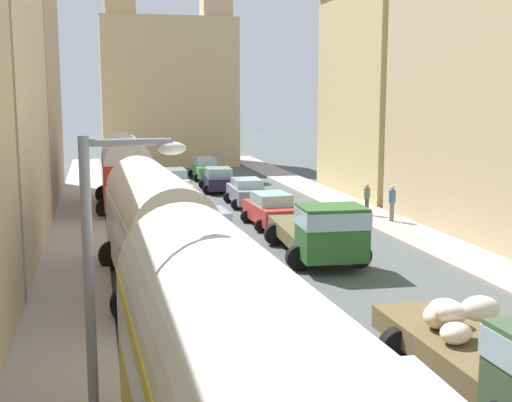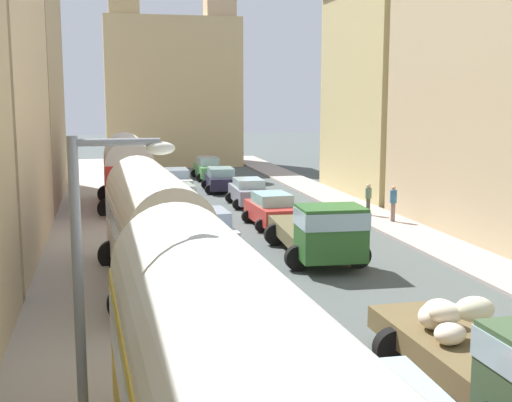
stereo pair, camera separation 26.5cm
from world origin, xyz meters
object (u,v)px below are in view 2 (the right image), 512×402
(pedestrian_4, at_px, (368,198))
(car_3, at_px, (208,168))
(parked_bus_1, at_px, (153,223))
(streetlamp_near, at_px, (94,283))
(car_5, at_px, (209,228))
(car_1, at_px, (249,192))
(car_6, at_px, (179,197))
(car_7, at_px, (177,181))
(parked_bus_2, at_px, (127,169))
(parked_bus_0, at_px, (224,397))
(car_2, at_px, (221,179))
(pedestrian_0, at_px, (393,202))
(cargo_truck_1, at_px, (320,230))
(car_0, at_px, (272,210))
(cargo_truck_0, at_px, (503,358))

(pedestrian_4, bearing_deg, car_3, 107.85)
(parked_bus_1, xyz_separation_m, streetlamp_near, (-1.67, -11.10, 1.24))
(parked_bus_1, xyz_separation_m, car_5, (2.69, 5.64, -1.38))
(car_1, bearing_deg, streetlamp_near, -107.04)
(car_6, xyz_separation_m, car_7, (0.52, 6.12, 0.07))
(parked_bus_2, distance_m, car_7, 6.06)
(parked_bus_0, bearing_deg, car_7, 84.89)
(car_1, relative_size, car_2, 0.96)
(car_7, relative_size, pedestrian_0, 2.27)
(parked_bus_2, height_order, cargo_truck_1, parked_bus_2)
(car_3, xyz_separation_m, pedestrian_4, (5.54, -17.21, 0.18))
(parked_bus_2, height_order, car_1, parked_bus_2)
(parked_bus_0, relative_size, pedestrian_4, 5.20)
(car_3, relative_size, car_6, 1.02)
(parked_bus_2, distance_m, cargo_truck_1, 14.98)
(car_6, bearing_deg, car_1, 10.42)
(parked_bus_0, height_order, car_3, parked_bus_0)
(car_5, height_order, car_7, car_7)
(cargo_truck_1, height_order, car_6, cargo_truck_1)
(parked_bus_1, xyz_separation_m, car_7, (2.98, 20.67, -1.34))
(parked_bus_0, relative_size, car_2, 2.18)
(car_2, bearing_deg, car_1, -84.98)
(pedestrian_0, bearing_deg, parked_bus_2, 149.33)
(car_0, bearing_deg, car_5, -135.06)
(parked_bus_0, height_order, car_2, parked_bus_0)
(pedestrian_4, bearing_deg, parked_bus_2, 155.42)
(car_6, bearing_deg, parked_bus_0, -95.16)
(car_1, xyz_separation_m, car_7, (-3.44, 5.39, 0.02))
(parked_bus_0, bearing_deg, pedestrian_0, 60.71)
(streetlamp_near, bearing_deg, parked_bus_1, 81.46)
(car_0, bearing_deg, cargo_truck_0, -90.83)
(cargo_truck_1, relative_size, streetlamp_near, 1.24)
(car_2, bearing_deg, parked_bus_1, -105.47)
(car_3, bearing_deg, streetlamp_near, -101.23)
(pedestrian_4, bearing_deg, pedestrian_0, -75.18)
(car_1, bearing_deg, parked_bus_0, -102.81)
(car_2, xyz_separation_m, pedestrian_4, (5.66, -10.96, 0.23))
(car_3, bearing_deg, cargo_truck_0, -90.09)
(cargo_truck_1, xyz_separation_m, streetlamp_near, (-8.00, -13.36, 2.18))
(parked_bus_1, relative_size, parked_bus_2, 1.17)
(car_0, bearing_deg, streetlamp_near, -111.28)
(car_1, bearing_deg, pedestrian_4, -44.01)
(parked_bus_1, relative_size, cargo_truck_0, 1.45)
(parked_bus_1, distance_m, pedestrian_0, 14.75)
(car_0, distance_m, car_5, 5.00)
(parked_bus_1, distance_m, car_5, 6.40)
(parked_bus_2, xyz_separation_m, car_2, (6.10, 5.58, -1.41))
(car_1, xyz_separation_m, car_6, (-3.96, -0.73, -0.05))
(car_2, bearing_deg, pedestrian_0, -64.39)
(car_6, distance_m, car_7, 6.14)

